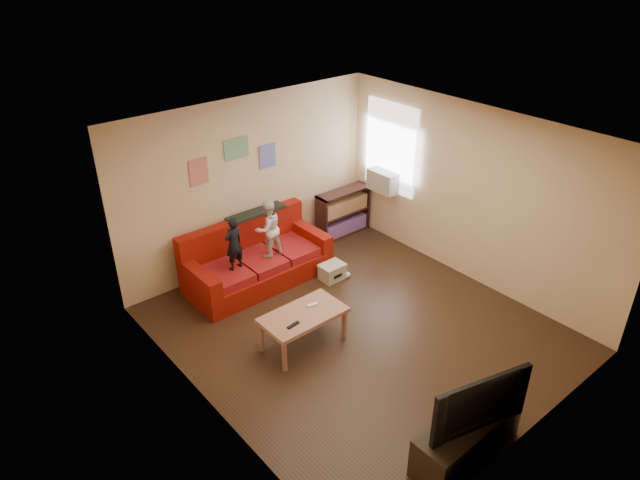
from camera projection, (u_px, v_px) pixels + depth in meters
room_shell at (361, 243)px, 7.13m from camera, size 4.52×5.02×2.72m
sofa at (255, 261)px, 8.73m from camera, size 2.19×1.01×0.97m
child_a at (234, 244)px, 8.09m from camera, size 0.32×0.23×0.82m
child_b at (268, 229)px, 8.41m from camera, size 0.44×0.34×0.89m
coffee_table at (303, 318)px, 7.30m from camera, size 1.09×0.60×0.49m
remote at (293, 325)px, 7.04m from camera, size 0.19×0.07×0.02m
game_controller at (313, 305)px, 7.40m from camera, size 0.15×0.07×0.03m
bookshelf at (343, 214)px, 10.03m from camera, size 1.04×0.31×0.83m
window at (390, 148)px, 9.34m from camera, size 0.04×1.08×1.48m
ac_unit at (384, 181)px, 9.54m from camera, size 0.28×0.55×0.35m
artwork_left at (199, 172)px, 8.12m from camera, size 0.30×0.01×0.40m
artwork_center at (236, 148)px, 8.39m from camera, size 0.42×0.01×0.32m
artwork_right at (268, 156)px, 8.82m from camera, size 0.30×0.01×0.38m
file_box at (332, 272)px, 8.82m from camera, size 0.38×0.29×0.26m
tv_stand at (467, 438)px, 5.81m from camera, size 1.29×0.44×0.48m
television at (474, 397)px, 5.54m from camera, size 1.10×0.42×0.63m
tissue at (347, 275)px, 8.90m from camera, size 0.10×0.10×0.10m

